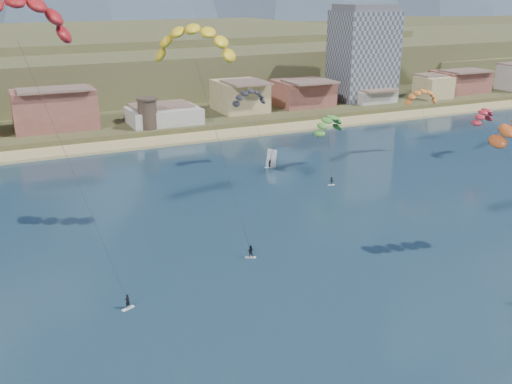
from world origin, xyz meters
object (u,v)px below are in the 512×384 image
kitesurfer_yellow (194,38)px  windsurfer (271,162)px  apartment_tower (363,53)px  kitesurfer_red (14,11)px  watchtower (148,113)px  kitesurfer_green (329,122)px

kitesurfer_yellow → windsurfer: (26.87, 28.03, -30.12)m
apartment_tower → windsurfer: (-62.68, -55.57, -16.52)m
apartment_tower → kitesurfer_red: bearing=-141.4°
watchtower → windsurfer: 45.31m
windsurfer → kitesurfer_yellow: bearing=-133.8°
kitesurfer_green → windsurfer: size_ratio=3.75×
kitesurfer_green → kitesurfer_red: bearing=-154.9°
apartment_tower → kitesurfer_green: 80.98m
watchtower → kitesurfer_green: size_ratio=0.56×
apartment_tower → watchtower: 82.02m
kitesurfer_red → kitesurfer_yellow: 26.90m
watchtower → kitesurfer_red: (-34.84, -77.64, 29.44)m
apartment_tower → kitesurfer_green: apartment_tower is taller
watchtower → windsurfer: watchtower is taller
kitesurfer_yellow → kitesurfer_green: (37.94, 21.58, -20.63)m
apartment_tower → watchtower: apartment_tower is taller
watchtower → kitesurfer_yellow: bearing=-97.8°
apartment_tower → windsurfer: bearing=-138.4°
apartment_tower → kitesurfer_yellow: size_ratio=0.91×
kitesurfer_red → watchtower: bearing=65.8°
apartment_tower → kitesurfer_green: bearing=-129.8°
kitesurfer_green → windsurfer: 15.95m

